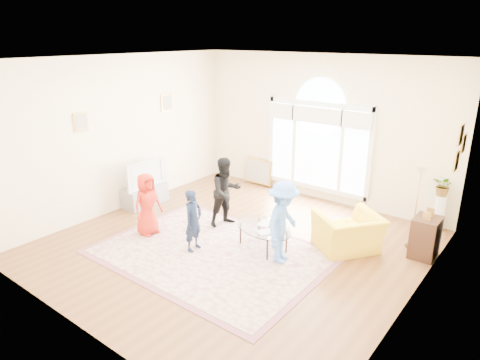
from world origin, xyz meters
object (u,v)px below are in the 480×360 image
Objects in this scene: tv_console at (145,195)px; television at (144,173)px; armchair at (348,232)px; area_rug at (212,253)px; coffee_table at (263,228)px.

television is (0.01, -0.00, 0.51)m from tv_console.
armchair is at bearing 9.62° from television.
television is 4.49m from armchair.
area_rug is 0.98m from coffee_table.
area_rug is at bearing -12.38° from armchair.
tv_console is (-2.65, 0.80, 0.20)m from area_rug.
television is at bearing -166.34° from coffee_table.
tv_console is at bearing -166.33° from coffee_table.
tv_console reaches higher than area_rug.
coffee_table is 1.46m from armchair.
television reaches higher than coffee_table.
tv_console is 0.96× the size of television.
tv_console is at bearing -44.06° from armchair.
coffee_table is at bearing -17.36° from armchair.
armchair reaches higher than area_rug.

